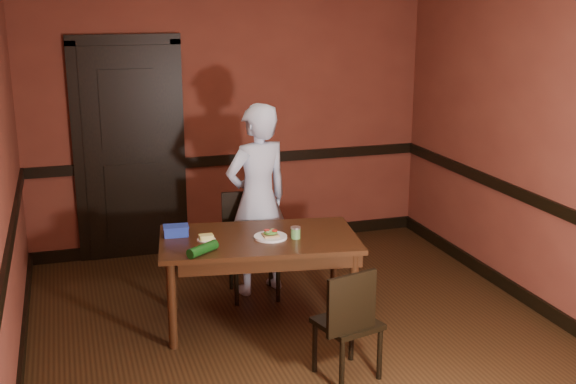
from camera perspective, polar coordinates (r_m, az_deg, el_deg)
floor at (r=5.53m, az=1.11°, el=-11.49°), size 4.00×4.50×0.01m
wall_back at (r=7.20m, az=-4.57°, el=6.08°), size 4.00×0.02×2.70m
wall_front at (r=3.11m, az=14.63°, el=-6.60°), size 4.00×0.02×2.70m
wall_right at (r=6.00m, az=19.64°, el=3.43°), size 0.02×4.50×2.70m
dado_back at (r=7.27m, az=-4.47°, el=2.56°), size 4.00×0.03×0.10m
dado_left at (r=4.95m, az=-21.23°, el=-4.48°), size 0.03×4.50×0.10m
dado_right at (r=6.09m, az=19.15°, el=-0.72°), size 0.03×4.50×0.10m
baseboard_back at (r=7.49m, az=-4.34°, el=-3.72°), size 4.00×0.03×0.12m
baseboard_left at (r=5.28m, az=-20.34°, el=-13.11°), size 0.03×4.50×0.12m
baseboard_right at (r=6.36m, az=18.50°, el=-8.02°), size 0.03×4.50×0.12m
door at (r=7.06m, az=-12.41°, el=3.46°), size 1.05×0.07×2.20m
dining_table at (r=5.65m, az=-2.29°, el=-6.96°), size 1.61×1.07×0.70m
chair_far at (r=6.11m, az=-2.72°, el=-4.34°), size 0.45×0.45×0.88m
chair_near at (r=4.88m, az=4.73°, el=-10.12°), size 0.45×0.45×0.80m
person at (r=6.11m, az=-2.42°, el=-0.61°), size 0.69×0.55×1.64m
sandwich_plate at (r=5.50m, az=-1.39°, el=-3.47°), size 0.25×0.25×0.06m
sauce_jar at (r=5.48m, az=0.60°, el=-3.22°), size 0.08×0.08×0.09m
cheese_saucer at (r=5.48m, az=-6.48°, el=-3.63°), size 0.14×0.14×0.04m
food_tub at (r=5.61m, az=-8.84°, el=-3.04°), size 0.20×0.15×0.08m
wrapped_veg at (r=5.19m, az=-6.76°, el=-4.51°), size 0.26×0.21×0.07m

